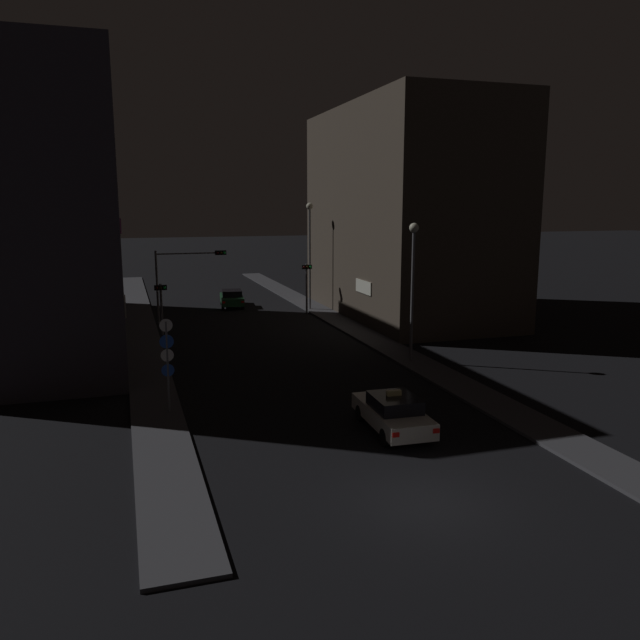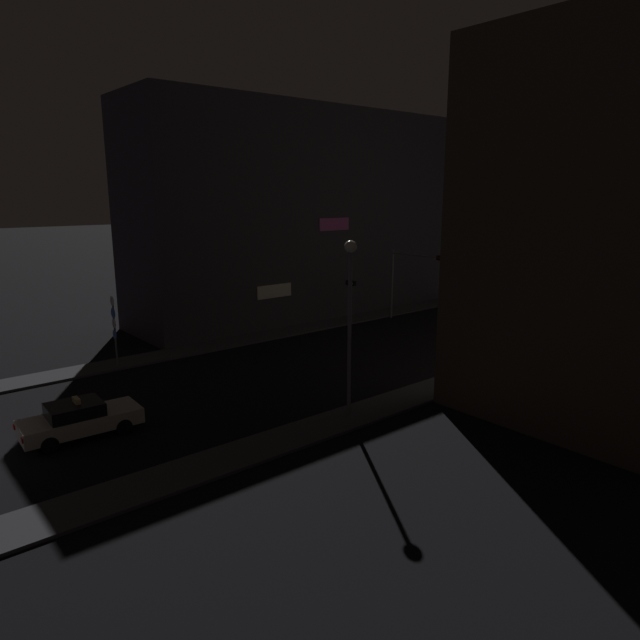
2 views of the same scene
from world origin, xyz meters
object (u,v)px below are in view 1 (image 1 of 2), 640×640
Objects in this scene: street_lamp_far_block at (310,236)px; taxi at (393,413)px; sign_pole_left at (167,358)px; street_lamp_near_block at (413,268)px; far_car at (232,298)px; traffic_light_left_kerb at (161,298)px; traffic_light_right_kerb at (307,278)px; traffic_light_overhead at (185,269)px.

taxi is at bearing -100.09° from street_lamp_far_block.
street_lamp_near_block is at bearing 20.79° from sign_pole_left.
far_car is 11.87m from traffic_light_left_kerb.
street_lamp_near_block reaches higher than traffic_light_left_kerb.
taxi is at bearing -119.12° from street_lamp_near_block.
far_car is at bearing 105.87° from street_lamp_near_block.
traffic_light_right_kerb is 16.61m from street_lamp_near_block.
traffic_light_right_kerb is at bearing 23.03° from traffic_light_left_kerb.
traffic_light_left_kerb reaches higher than far_car.
taxi is 0.61× the size of street_lamp_near_block.
taxi is 1.34× the size of traffic_light_left_kerb.
street_lamp_far_block is (-0.39, 17.89, 0.83)m from street_lamp_near_block.
traffic_light_overhead reaches higher than far_car.
traffic_light_right_kerb is at bearing 93.79° from street_lamp_near_block.
street_lamp_far_block is (10.02, 2.04, 2.15)m from traffic_light_overhead.
far_car is 7.48m from traffic_light_right_kerb.
far_car is 1.19× the size of sign_pole_left.
street_lamp_far_block reaches higher than street_lamp_near_block.
far_car is (-0.88, 30.96, -0.00)m from taxi.
sign_pole_left is (-0.77, -16.60, -0.05)m from traffic_light_left_kerb.
street_lamp_near_block is at bearing -86.21° from traffic_light_right_kerb.
street_lamp_far_block reaches higher than traffic_light_overhead.
traffic_light_left_kerb reaches higher than taxi.
traffic_light_left_kerb is 0.87× the size of sign_pole_left.
far_car is at bearing 134.48° from traffic_light_right_kerb.
street_lamp_near_block is (1.09, -16.41, 2.35)m from traffic_light_right_kerb.
traffic_light_left_kerb is 0.40× the size of street_lamp_far_block.
taxi is 26.24m from traffic_light_right_kerb.
traffic_light_overhead is at bearing -176.57° from traffic_light_right_kerb.
taxi is 11.64m from street_lamp_near_block.
far_car is 0.89× the size of traffic_light_overhead.
street_lamp_far_block is at bearing 27.63° from traffic_light_left_kerb.
taxi is 22.27m from traffic_light_left_kerb.
sign_pole_left is (-2.75, -20.85, -1.43)m from traffic_light_overhead.
sign_pole_left is at bearing -97.52° from traffic_light_overhead.
traffic_light_overhead is 0.62× the size of street_lamp_far_block.
traffic_light_left_kerb is at bearing 108.78° from taxi.
taxi is at bearing -78.45° from traffic_light_overhead.
street_lamp_far_block reaches higher than far_car.
far_car is at bearing 52.98° from traffic_light_overhead.
street_lamp_near_block reaches higher than traffic_light_right_kerb.
far_car is at bearing 147.53° from street_lamp_far_block.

